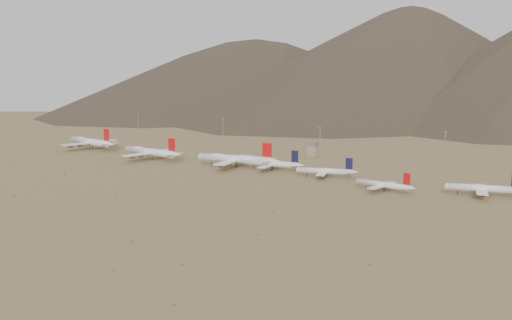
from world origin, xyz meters
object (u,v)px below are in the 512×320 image
Objects in this scene: narrowbody_a at (273,164)px; narrowbody_b at (326,171)px; widebody_centre at (151,152)px; widebody_east at (235,159)px; control_tower at (314,149)px; widebody_west at (91,142)px.

narrowbody_a reaches higher than narrowbody_b.
widebody_east reaches higher than widebody_centre.
widebody_east is at bearing 179.99° from narrowbody_a.
narrowbody_b is (43.84, -1.72, -0.49)m from narrowbody_a.
widebody_east is at bearing -100.16° from control_tower.
widebody_centre is at bearing 164.64° from narrowbody_b.
narrowbody_b is (149.84, 14.47, -2.07)m from widebody_centre.
widebody_centre reaches higher than narrowbody_b.
widebody_west is at bearing -155.12° from control_tower.
widebody_centre is at bearing 173.25° from widebody_east.
narrowbody_b reaches higher than control_tower.
widebody_west reaches higher than widebody_east.
narrowbody_a is at bearing 10.71° from widebody_centre.
widebody_east is 86.99m from control_tower.
widebody_centre is (88.86, -11.29, -0.44)m from widebody_west.
widebody_west is 166.26m from widebody_east.
widebody_west reaches higher than widebody_centre.
widebody_centre is at bearing -134.16° from control_tower.
widebody_centre is 107.25m from narrowbody_a.
widebody_east is 5.31× the size of control_tower.
widebody_east is (166.26, -1.41, -0.31)m from widebody_west.
control_tower is (-13.27, 79.31, 0.38)m from narrowbody_a.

